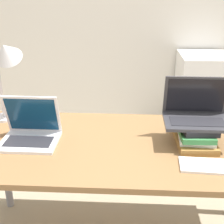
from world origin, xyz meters
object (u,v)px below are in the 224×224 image
object	(u,v)px
mini_fridge	(201,99)
book_stack	(195,134)
laptop_on_books	(197,113)
desk_lamp	(6,60)
laptop_left	(30,132)
wireless_keyboard	(212,166)

from	to	relation	value
mini_fridge	book_stack	bearing A→B (deg)	-104.17
laptop_on_books	book_stack	bearing A→B (deg)	-89.80
book_stack	mini_fridge	world-z (taller)	mini_fridge
desk_lamp	mini_fridge	distance (m)	2.01
mini_fridge	laptop_left	bearing A→B (deg)	-130.12
wireless_keyboard	desk_lamp	distance (m)	1.25
wireless_keyboard	mini_fridge	world-z (taller)	mini_fridge
wireless_keyboard	mini_fridge	size ratio (longest dim) A/B	0.34
wireless_keyboard	book_stack	bearing A→B (deg)	99.37
book_stack	desk_lamp	distance (m)	1.14
desk_lamp	book_stack	bearing A→B (deg)	-12.12
laptop_left	wireless_keyboard	world-z (taller)	laptop_left
book_stack	desk_lamp	bearing A→B (deg)	167.88
desk_lamp	mini_fridge	world-z (taller)	desk_lamp
book_stack	laptop_on_books	size ratio (longest dim) A/B	0.83
laptop_left	mini_fridge	bearing A→B (deg)	49.88
mini_fridge	desk_lamp	bearing A→B (deg)	-139.26
book_stack	wireless_keyboard	world-z (taller)	book_stack
laptop_on_books	desk_lamp	size ratio (longest dim) A/B	0.65
book_stack	laptop_left	bearing A→B (deg)	-178.76
laptop_left	book_stack	bearing A→B (deg)	1.24
book_stack	mini_fridge	xyz separation A→B (m)	(0.37, 1.46, -0.34)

